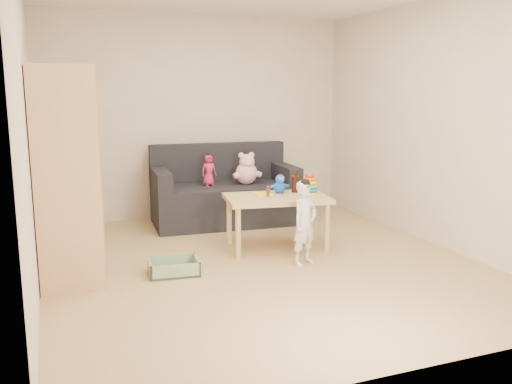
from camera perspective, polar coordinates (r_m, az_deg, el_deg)
name	(u,v)px	position (r m, az deg, el deg)	size (l,w,h in m)	color
room	(261,128)	(5.06, 0.49, 6.72)	(4.50, 4.50, 4.50)	tan
wardrobe	(65,174)	(5.05, -19.48, 1.82)	(0.51, 1.03, 1.85)	#E5B27D
sofa	(225,204)	(6.80, -3.30, -1.26)	(1.75, 0.88, 0.49)	black
play_table	(277,222)	(5.72, 2.19, -3.19)	(1.06, 0.67, 0.56)	tan
storage_bin	(174,267)	(5.03, -8.66, -7.76)	(0.45, 0.34, 0.13)	gray
toddler	(305,224)	(5.18, 5.15, -3.40)	(0.29, 0.19, 0.79)	silver
pink_bear	(246,171)	(6.76, -1.02, 2.26)	(0.29, 0.25, 0.34)	#F7B6C3
doll	(209,171)	(6.66, -4.99, 2.25)	(0.19, 0.13, 0.37)	#C32451
ring_stacker	(310,186)	(5.81, 5.66, 0.65)	(0.19, 0.19, 0.21)	#EFF90D
brown_bottle	(295,183)	(5.87, 4.17, 0.92)	(0.08, 0.08, 0.23)	black
blue_plush	(280,184)	(5.81, 2.51, 0.89)	(0.17, 0.14, 0.21)	#1C5EFF
wooden_figure	(268,191)	(5.61, 1.29, 0.08)	(0.05, 0.04, 0.12)	brown
yellow_book	(263,194)	(5.75, 0.69, -0.19)	(0.18, 0.18, 0.01)	yellow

